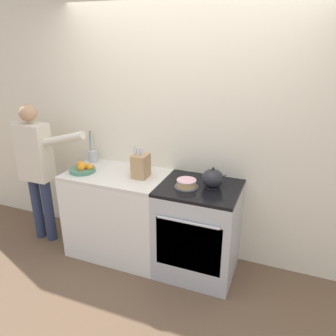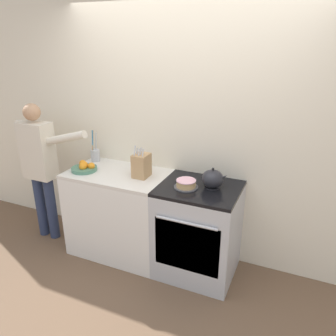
% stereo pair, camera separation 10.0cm
% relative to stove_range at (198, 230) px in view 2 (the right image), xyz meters
% --- Properties ---
extents(ground_plane, '(16.00, 16.00, 0.00)m').
position_rel_stove_range_xyz_m(ground_plane, '(-0.25, -0.31, -0.46)').
color(ground_plane, brown).
extents(wall_back, '(8.00, 0.04, 2.60)m').
position_rel_stove_range_xyz_m(wall_back, '(-0.25, 0.34, 0.84)').
color(wall_back, silver).
rests_on(wall_back, ground_plane).
extents(counter_cabinet, '(1.01, 0.63, 0.91)m').
position_rel_stove_range_xyz_m(counter_cabinet, '(-0.87, 0.00, -0.00)').
color(counter_cabinet, white).
rests_on(counter_cabinet, ground_plane).
extents(stove_range, '(0.73, 0.66, 0.91)m').
position_rel_stove_range_xyz_m(stove_range, '(0.00, 0.00, 0.00)').
color(stove_range, '#B7BABF').
rests_on(stove_range, ground_plane).
extents(layer_cake, '(0.22, 0.22, 0.07)m').
position_rel_stove_range_xyz_m(layer_cake, '(-0.11, -0.06, 0.49)').
color(layer_cake, '#4C4C51').
rests_on(layer_cake, stove_range).
extents(tea_kettle, '(0.24, 0.20, 0.19)m').
position_rel_stove_range_xyz_m(tea_kettle, '(0.11, 0.04, 0.54)').
color(tea_kettle, '#232328').
rests_on(tea_kettle, stove_range).
extents(knife_block, '(0.14, 0.17, 0.32)m').
position_rel_stove_range_xyz_m(knife_block, '(-0.60, 0.01, 0.57)').
color(knife_block, tan).
rests_on(knife_block, counter_cabinet).
extents(utensil_crock, '(0.10, 0.10, 0.34)m').
position_rel_stove_range_xyz_m(utensil_crock, '(-1.27, 0.20, 0.53)').
color(utensil_crock, '#B7BABF').
rests_on(utensil_crock, counter_cabinet).
extents(fruit_bowl, '(0.26, 0.26, 0.10)m').
position_rel_stove_range_xyz_m(fruit_bowl, '(-1.20, -0.08, 0.49)').
color(fruit_bowl, '#4C7F66').
rests_on(fruit_bowl, counter_cabinet).
extents(person_baker, '(0.91, 0.20, 1.56)m').
position_rel_stove_range_xyz_m(person_baker, '(-1.79, -0.10, 0.47)').
color(person_baker, '#283351').
rests_on(person_baker, ground_plane).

